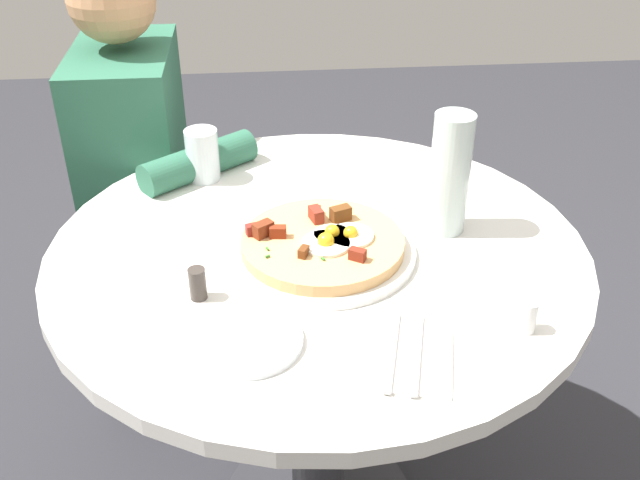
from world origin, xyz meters
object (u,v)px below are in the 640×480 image
(bread_plate, at_px, (248,341))
(fork, at_px, (392,350))
(salt_shaker, at_px, (528,316))
(person_seated, at_px, (144,216))
(water_bottle, at_px, (450,174))
(pizza_plate, at_px, (322,252))
(knife, at_px, (417,353))
(breakfast_pizza, at_px, (323,242))
(dining_table, at_px, (318,319))
(pepper_shaker, at_px, (198,284))
(water_glass, at_px, (202,155))

(bread_plate, distance_m, fork, 0.21)
(salt_shaker, bearing_deg, person_seated, 41.20)
(water_bottle, bearing_deg, pizza_plate, 106.24)
(knife, bearing_deg, salt_shaker, 118.29)
(person_seated, bearing_deg, salt_shaker, -138.80)
(person_seated, height_order, breakfast_pizza, person_seated)
(dining_table, relative_size, bread_plate, 5.91)
(pepper_shaker, bearing_deg, water_glass, 1.15)
(person_seated, xyz_separation_m, knife, (-0.82, -0.51, 0.23))
(breakfast_pizza, xyz_separation_m, salt_shaker, (-0.24, -0.29, 0.00))
(knife, distance_m, salt_shaker, 0.18)
(fork, xyz_separation_m, pepper_shaker, (0.16, 0.29, 0.02))
(bread_plate, bearing_deg, salt_shaker, -90.94)
(pizza_plate, relative_size, bread_plate, 2.00)
(bread_plate, xyz_separation_m, pepper_shaker, (0.12, 0.08, 0.02))
(dining_table, xyz_separation_m, bread_plate, (-0.26, 0.13, 0.18))
(water_glass, height_order, water_bottle, water_bottle)
(pizza_plate, bearing_deg, salt_shaker, -129.28)
(knife, height_order, salt_shaker, salt_shaker)
(pizza_plate, relative_size, water_bottle, 1.44)
(person_seated, xyz_separation_m, water_glass, (-0.24, -0.18, 0.27))
(water_glass, xyz_separation_m, water_bottle, (-0.24, -0.45, 0.06))
(person_seated, relative_size, breakfast_pizza, 3.97)
(dining_table, relative_size, salt_shaker, 18.32)
(person_seated, height_order, water_glass, person_seated)
(person_seated, distance_m, breakfast_pizza, 0.72)
(salt_shaker, height_order, pepper_shaker, pepper_shaker)
(pizza_plate, relative_size, salt_shaker, 6.20)
(person_seated, xyz_separation_m, bread_plate, (-0.77, -0.26, 0.22))
(dining_table, distance_m, breakfast_pizza, 0.20)
(pizza_plate, bearing_deg, fork, -164.20)
(person_seated, relative_size, bread_plate, 6.94)
(breakfast_pizza, distance_m, knife, 0.30)
(water_glass, bearing_deg, salt_shaker, -137.16)
(breakfast_pizza, height_order, fork, breakfast_pizza)
(person_seated, xyz_separation_m, breakfast_pizza, (-0.55, -0.40, 0.24))
(breakfast_pizza, relative_size, water_glass, 2.62)
(salt_shaker, relative_size, pepper_shaker, 0.96)
(salt_shaker, bearing_deg, bread_plate, 89.06)
(knife, relative_size, water_bottle, 0.79)
(fork, xyz_separation_m, water_bottle, (0.34, -0.16, 0.11))
(bread_plate, bearing_deg, fork, -101.10)
(fork, height_order, water_bottle, water_bottle)
(pepper_shaker, bearing_deg, breakfast_pizza, -62.97)
(water_bottle, xyz_separation_m, salt_shaker, (-0.30, -0.05, -0.09))
(dining_table, relative_size, person_seated, 0.85)
(person_seated, bearing_deg, pizza_plate, -144.01)
(dining_table, xyz_separation_m, breakfast_pizza, (-0.03, -0.01, 0.20))
(pepper_shaker, bearing_deg, salt_shaker, -104.43)
(dining_table, bearing_deg, pepper_shaker, 124.62)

